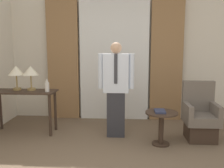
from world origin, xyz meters
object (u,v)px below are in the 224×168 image
at_px(bottle_near_edge, 47,87).
at_px(book, 160,111).
at_px(table_lamp_right, 31,72).
at_px(side_table, 161,122).
at_px(table_lamp_left, 16,72).
at_px(armchair, 200,118).
at_px(person, 116,86).
at_px(desk, 23,98).

xyz_separation_m(bottle_near_edge, book, (1.93, -0.37, -0.31)).
relative_size(table_lamp_right, side_table, 0.82).
relative_size(table_lamp_left, armchair, 0.45).
xyz_separation_m(table_lamp_left, side_table, (2.56, -0.49, -0.75)).
xyz_separation_m(table_lamp_right, book, (2.27, -0.50, -0.56)).
bearing_deg(armchair, table_lamp_right, 176.07).
height_order(person, side_table, person).
distance_m(table_lamp_left, bottle_near_edge, 0.67).
bearing_deg(book, table_lamp_right, 167.47).
relative_size(table_lamp_left, person, 0.27).
height_order(bottle_near_edge, side_table, bottle_near_edge).
distance_m(bottle_near_edge, side_table, 2.06).
distance_m(desk, person, 1.71).
distance_m(table_lamp_left, armchair, 3.35).
xyz_separation_m(desk, person, (1.69, -0.09, 0.25)).
bearing_deg(book, bottle_near_edge, 169.19).
bearing_deg(bottle_near_edge, armchair, -1.51).
distance_m(armchair, book, 0.81).
relative_size(armchair, side_table, 1.81).
bearing_deg(side_table, armchair, 22.59).
bearing_deg(book, desk, 169.58).
distance_m(table_lamp_left, person, 1.84).
height_order(desk, armchair, armchair).
bearing_deg(side_table, table_lamp_right, 167.86).
xyz_separation_m(table_lamp_right, bottle_near_edge, (0.33, -0.14, -0.25)).
xyz_separation_m(bottle_near_edge, side_table, (1.96, -0.36, -0.50)).
bearing_deg(desk, bottle_near_edge, -8.79).
xyz_separation_m(person, book, (0.71, -0.35, -0.34)).
xyz_separation_m(armchair, book, (-0.72, -0.30, 0.20)).
bearing_deg(side_table, table_lamp_left, 169.09).
height_order(desk, table_lamp_right, table_lamp_right).
bearing_deg(desk, table_lamp_left, 154.86).
xyz_separation_m(desk, side_table, (2.43, -0.43, -0.27)).
bearing_deg(bottle_near_edge, desk, 171.21).
relative_size(person, side_table, 3.03).
bearing_deg(table_lamp_right, book, -12.53).
height_order(desk, table_lamp_left, table_lamp_left).
bearing_deg(desk, person, -3.19).
height_order(table_lamp_left, bottle_near_edge, table_lamp_left).
distance_m(desk, side_table, 2.48).
height_order(table_lamp_right, armchair, table_lamp_right).
height_order(armchair, book, armchair).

